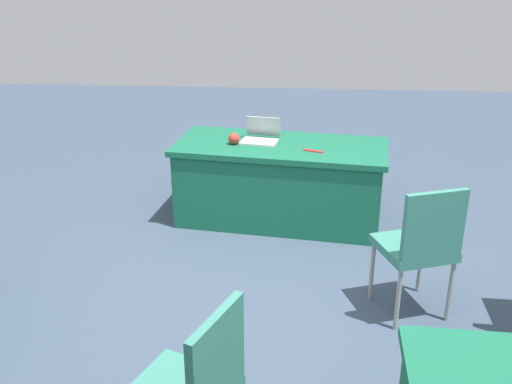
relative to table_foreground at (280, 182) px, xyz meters
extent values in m
plane|color=#3D4C60|center=(0.17, 1.60, -0.36)|extent=(14.40, 14.40, 0.00)
cube|color=#196647|center=(0.00, 0.00, 0.33)|extent=(1.96, 1.06, 0.05)
cube|color=#196647|center=(0.00, 0.00, -0.03)|extent=(1.88, 1.02, 0.67)
cylinder|color=#9E9993|center=(-0.70, 1.32, -0.14)|extent=(0.03, 0.03, 0.45)
cylinder|color=#9E9993|center=(-1.05, 1.19, -0.14)|extent=(0.03, 0.03, 0.45)
cylinder|color=#9E9993|center=(-0.83, 1.67, -0.14)|extent=(0.03, 0.03, 0.45)
cylinder|color=#9E9993|center=(-1.18, 1.54, -0.14)|extent=(0.03, 0.03, 0.45)
cube|color=#387F70|center=(-0.94, 1.43, 0.12)|extent=(0.56, 0.56, 0.06)
cube|color=#387F70|center=(-1.01, 1.62, 0.37)|extent=(0.41, 0.18, 0.45)
cube|color=#387F70|center=(0.16, 2.99, 0.35)|extent=(0.19, 0.40, 0.45)
cube|color=silver|center=(0.20, -0.03, 0.37)|extent=(0.35, 0.27, 0.02)
cube|color=#B7B7BC|center=(0.17, -0.18, 0.47)|extent=(0.32, 0.13, 0.19)
sphere|color=#B2382D|center=(0.41, 0.03, 0.41)|extent=(0.10, 0.10, 0.10)
cube|color=red|center=(-0.28, 0.18, 0.36)|extent=(0.18, 0.10, 0.01)
camera|label=1|loc=(-0.16, 4.99, 1.95)|focal=41.44mm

